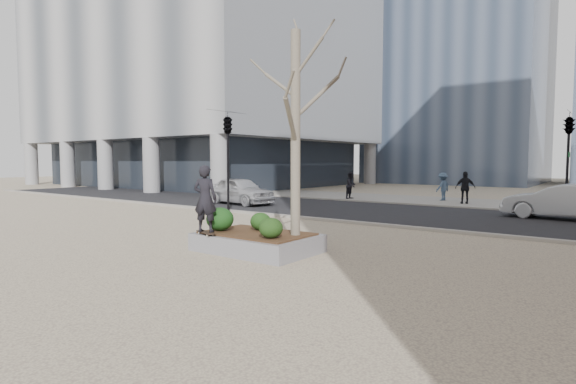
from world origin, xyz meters
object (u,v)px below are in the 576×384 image
Objects in this scene: planter at (257,243)px; police_car at (240,191)px; skateboard at (206,233)px; skateboarder at (205,199)px.

police_car is (-8.86, 8.90, 0.52)m from planter.
skateboarder is at bearing 109.45° from skateboard.
skateboard reaches higher than planter.
skateboarder is (0.00, 0.00, 0.89)m from skateboard.
planter is 1.33m from skateboard.
planter is 0.71× the size of police_car.
planter is at bearing -158.80° from skateboarder.
police_car reaches higher than planter.
police_car is at bearing 148.37° from skateboard.
police_car is at bearing -72.26° from skateboarder.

